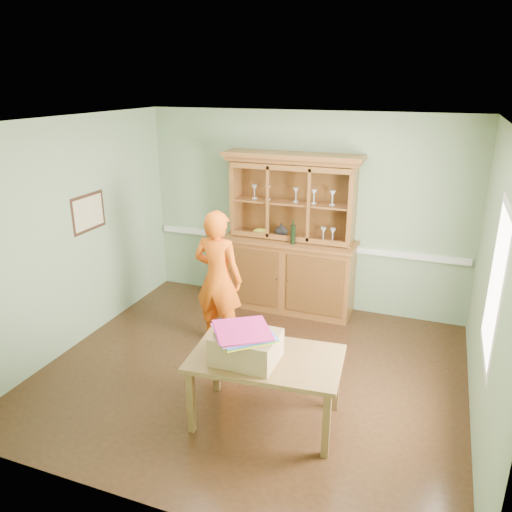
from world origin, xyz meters
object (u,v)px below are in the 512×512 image
at_px(dining_table, 266,364).
at_px(person, 218,279).
at_px(china_hutch, 290,257).
at_px(cardboard_box, 246,347).

xyz_separation_m(dining_table, person, (-1.04, 1.23, 0.23)).
relative_size(china_hutch, cardboard_box, 3.87).
height_order(dining_table, person, person).
relative_size(china_hutch, dining_table, 1.51).
relative_size(cardboard_box, person, 0.34).
bearing_deg(person, dining_table, 133.82).
height_order(china_hutch, dining_table, china_hutch).
distance_m(china_hutch, person, 1.35).
bearing_deg(person, cardboard_box, 127.13).
bearing_deg(dining_table, cardboard_box, -146.42).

